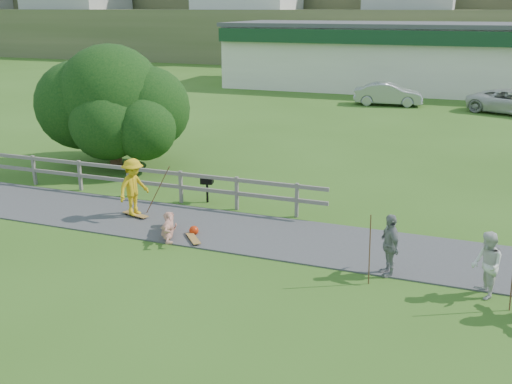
{
  "coord_description": "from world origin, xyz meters",
  "views": [
    {
      "loc": [
        6.52,
        -12.79,
        6.22
      ],
      "look_at": [
        1.13,
        2.0,
        1.12
      ],
      "focal_mm": 40.0,
      "sensor_mm": 36.0,
      "label": 1
    }
  ],
  "objects_px": {
    "skater_rider": "(134,190)",
    "spectator_b": "(389,245)",
    "car_silver": "(388,94)",
    "bbq": "(207,190)",
    "tree": "(113,119)",
    "skater_fallen": "(169,226)",
    "spectator_a": "(487,265)"
  },
  "relations": [
    {
      "from": "car_silver",
      "to": "bbq",
      "type": "xyz_separation_m",
      "value": [
        -2.96,
        -22.34,
        -0.3
      ]
    },
    {
      "from": "skater_fallen",
      "to": "tree",
      "type": "height_order",
      "value": "tree"
    },
    {
      "from": "skater_fallen",
      "to": "spectator_a",
      "type": "distance_m",
      "value": 8.39
    },
    {
      "from": "skater_rider",
      "to": "spectator_b",
      "type": "height_order",
      "value": "skater_rider"
    },
    {
      "from": "skater_rider",
      "to": "spectator_b",
      "type": "relative_size",
      "value": 1.13
    },
    {
      "from": "spectator_a",
      "to": "car_silver",
      "type": "relative_size",
      "value": 0.35
    },
    {
      "from": "bbq",
      "to": "skater_fallen",
      "type": "bearing_deg",
      "value": -96.89
    },
    {
      "from": "car_silver",
      "to": "tree",
      "type": "relative_size",
      "value": 0.65
    },
    {
      "from": "skater_fallen",
      "to": "spectator_a",
      "type": "bearing_deg",
      "value": -30.78
    },
    {
      "from": "skater_rider",
      "to": "spectator_b",
      "type": "xyz_separation_m",
      "value": [
        7.91,
        -1.37,
        -0.1
      ]
    },
    {
      "from": "skater_rider",
      "to": "spectator_a",
      "type": "height_order",
      "value": "skater_rider"
    },
    {
      "from": "skater_rider",
      "to": "car_silver",
      "type": "relative_size",
      "value": 0.4
    },
    {
      "from": "skater_rider",
      "to": "tree",
      "type": "bearing_deg",
      "value": 51.64
    },
    {
      "from": "tree",
      "to": "skater_fallen",
      "type": "bearing_deg",
      "value": -46.72
    },
    {
      "from": "tree",
      "to": "bbq",
      "type": "height_order",
      "value": "tree"
    },
    {
      "from": "car_silver",
      "to": "bbq",
      "type": "bearing_deg",
      "value": 166.19
    },
    {
      "from": "skater_rider",
      "to": "spectator_b",
      "type": "bearing_deg",
      "value": -86.48
    },
    {
      "from": "spectator_b",
      "to": "skater_rider",
      "type": "bearing_deg",
      "value": -128.55
    },
    {
      "from": "skater_fallen",
      "to": "car_silver",
      "type": "relative_size",
      "value": 0.4
    },
    {
      "from": "skater_rider",
      "to": "spectator_b",
      "type": "distance_m",
      "value": 8.03
    },
    {
      "from": "spectator_b",
      "to": "car_silver",
      "type": "distance_m",
      "value": 26.04
    },
    {
      "from": "skater_fallen",
      "to": "spectator_b",
      "type": "distance_m",
      "value": 6.19
    },
    {
      "from": "spectator_a",
      "to": "car_silver",
      "type": "xyz_separation_m",
      "value": [
        -5.63,
        26.18,
        -0.04
      ]
    },
    {
      "from": "skater_rider",
      "to": "bbq",
      "type": "xyz_separation_m",
      "value": [
        1.5,
        2.1,
        -0.46
      ]
    },
    {
      "from": "spectator_a",
      "to": "spectator_b",
      "type": "distance_m",
      "value": 2.21
    },
    {
      "from": "tree",
      "to": "spectator_b",
      "type": "bearing_deg",
      "value": -28.4
    },
    {
      "from": "bbq",
      "to": "skater_rider",
      "type": "bearing_deg",
      "value": -136.9
    },
    {
      "from": "spectator_a",
      "to": "bbq",
      "type": "distance_m",
      "value": 9.42
    },
    {
      "from": "spectator_b",
      "to": "car_silver",
      "type": "height_order",
      "value": "spectator_b"
    },
    {
      "from": "skater_rider",
      "to": "tree",
      "type": "distance_m",
      "value": 6.54
    },
    {
      "from": "skater_fallen",
      "to": "spectator_a",
      "type": "relative_size",
      "value": 1.15
    },
    {
      "from": "skater_fallen",
      "to": "spectator_b",
      "type": "height_order",
      "value": "spectator_b"
    }
  ]
}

